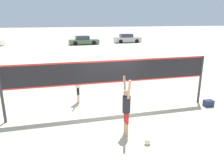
{
  "coord_description": "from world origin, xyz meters",
  "views": [
    {
      "loc": [
        -2.24,
        -8.72,
        3.97
      ],
      "look_at": [
        0.0,
        0.0,
        1.27
      ],
      "focal_mm": 35.0,
      "sensor_mm": 36.0,
      "label": 1
    }
  ],
  "objects_px": {
    "parked_car_mid": "(127,39)",
    "parked_car_near": "(83,41)",
    "player_blocker": "(78,83)",
    "volleyball": "(148,141)",
    "volleyball_net": "(112,75)",
    "gear_bag": "(208,103)",
    "player_spiker": "(126,106)"
  },
  "relations": [
    {
      "from": "player_blocker",
      "to": "volleyball",
      "type": "distance_m",
      "value": 4.75
    },
    {
      "from": "player_blocker",
      "to": "parked_car_mid",
      "type": "height_order",
      "value": "player_blocker"
    },
    {
      "from": "volleyball_net",
      "to": "parked_car_near",
      "type": "height_order",
      "value": "volleyball_net"
    },
    {
      "from": "volleyball_net",
      "to": "parked_car_near",
      "type": "relative_size",
      "value": 1.87
    },
    {
      "from": "player_blocker",
      "to": "parked_car_near",
      "type": "relative_size",
      "value": 0.42
    },
    {
      "from": "volleyball",
      "to": "parked_car_near",
      "type": "relative_size",
      "value": 0.05
    },
    {
      "from": "gear_bag",
      "to": "parked_car_near",
      "type": "bearing_deg",
      "value": 95.2
    },
    {
      "from": "volleyball_net",
      "to": "player_spiker",
      "type": "relative_size",
      "value": 4.23
    },
    {
      "from": "gear_bag",
      "to": "parked_car_near",
      "type": "relative_size",
      "value": 0.09
    },
    {
      "from": "parked_car_mid",
      "to": "player_spiker",
      "type": "bearing_deg",
      "value": -107.07
    },
    {
      "from": "gear_bag",
      "to": "volleyball",
      "type": "bearing_deg",
      "value": -150.46
    },
    {
      "from": "gear_bag",
      "to": "parked_car_mid",
      "type": "relative_size",
      "value": 0.09
    },
    {
      "from": "parked_car_near",
      "to": "parked_car_mid",
      "type": "xyz_separation_m",
      "value": [
        7.62,
        1.04,
        0.05
      ]
    },
    {
      "from": "volleyball",
      "to": "parked_car_mid",
      "type": "bearing_deg",
      "value": 73.0
    },
    {
      "from": "player_blocker",
      "to": "gear_bag",
      "type": "distance_m",
      "value": 6.28
    },
    {
      "from": "volleyball_net",
      "to": "gear_bag",
      "type": "height_order",
      "value": "volleyball_net"
    },
    {
      "from": "volleyball_net",
      "to": "volleyball",
      "type": "relative_size",
      "value": 41.55
    },
    {
      "from": "volleyball_net",
      "to": "volleyball",
      "type": "distance_m",
      "value": 3.32
    },
    {
      "from": "player_spiker",
      "to": "player_blocker",
      "type": "xyz_separation_m",
      "value": [
        -1.31,
        3.51,
        -0.07
      ]
    },
    {
      "from": "player_blocker",
      "to": "volleyball",
      "type": "xyz_separation_m",
      "value": [
        1.81,
        -4.3,
        -0.93
      ]
    },
    {
      "from": "player_blocker",
      "to": "parked_car_near",
      "type": "distance_m",
      "value": 25.19
    },
    {
      "from": "parked_car_mid",
      "to": "parked_car_near",
      "type": "bearing_deg",
      "value": -170.99
    },
    {
      "from": "parked_car_near",
      "to": "parked_car_mid",
      "type": "height_order",
      "value": "parked_car_mid"
    },
    {
      "from": "parked_car_near",
      "to": "parked_car_mid",
      "type": "bearing_deg",
      "value": 5.78
    },
    {
      "from": "volleyball",
      "to": "gear_bag",
      "type": "xyz_separation_m",
      "value": [
        4.09,
        2.32,
        0.04
      ]
    },
    {
      "from": "volleyball",
      "to": "parked_car_mid",
      "type": "distance_m",
      "value": 31.68
    },
    {
      "from": "player_blocker",
      "to": "parked_car_near",
      "type": "xyz_separation_m",
      "value": [
        3.44,
        24.95,
        -0.42
      ]
    },
    {
      "from": "volleyball_net",
      "to": "parked_car_mid",
      "type": "xyz_separation_m",
      "value": [
        9.72,
        27.39,
        -1.01
      ]
    },
    {
      "from": "volleyball",
      "to": "parked_car_near",
      "type": "height_order",
      "value": "parked_car_near"
    },
    {
      "from": "volleyball",
      "to": "gear_bag",
      "type": "distance_m",
      "value": 4.7
    },
    {
      "from": "volleyball_net",
      "to": "volleyball",
      "type": "xyz_separation_m",
      "value": [
        0.46,
        -2.9,
        -1.56
      ]
    },
    {
      "from": "volleyball_net",
      "to": "parked_car_near",
      "type": "distance_m",
      "value": 26.46
    }
  ]
}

